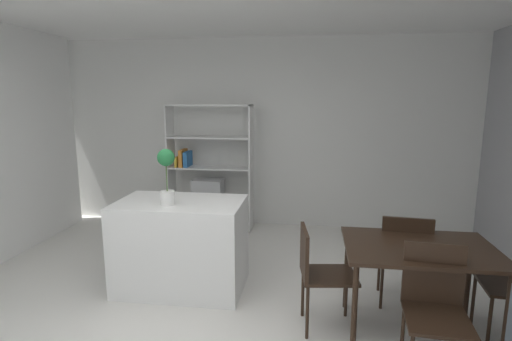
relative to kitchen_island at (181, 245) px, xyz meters
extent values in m
plane|color=silver|center=(0.35, -0.85, -0.46)|extent=(9.26, 9.26, 0.00)
cube|color=silver|center=(0.35, 2.23, 0.94)|extent=(6.74, 0.06, 2.81)
cube|color=white|center=(0.00, 0.00, 0.00)|extent=(1.26, 0.77, 0.92)
cylinder|color=white|center=(-0.07, -0.14, 0.53)|extent=(0.14, 0.14, 0.14)
cylinder|color=#476633|center=(-0.07, -0.14, 0.73)|extent=(0.01, 0.01, 0.26)
sphere|color=#24753D|center=(-0.07, -0.14, 0.92)|extent=(0.17, 0.17, 0.17)
cube|color=white|center=(-0.78, 1.91, 0.46)|extent=(0.02, 0.35, 1.84)
cube|color=white|center=(0.43, 1.91, 0.46)|extent=(0.02, 0.35, 1.84)
cube|color=white|center=(-0.18, 1.91, 1.37)|extent=(1.24, 0.35, 0.02)
cube|color=white|center=(-0.18, 1.91, -0.45)|extent=(1.24, 0.35, 0.02)
cube|color=white|center=(-0.18, 1.91, 0.01)|extent=(1.19, 0.35, 0.02)
cube|color=white|center=(-0.18, 1.91, 0.46)|extent=(1.19, 0.35, 0.02)
cube|color=white|center=(-0.18, 1.91, 0.91)|extent=(1.19, 0.35, 0.02)
cube|color=red|center=(-0.63, 1.91, -0.34)|extent=(0.04, 0.29, 0.19)
cube|color=silver|center=(-0.57, 1.91, -0.37)|extent=(0.05, 0.29, 0.14)
cube|color=gold|center=(-0.66, 1.91, 0.55)|extent=(0.03, 0.29, 0.15)
cube|color=orange|center=(-0.59, 1.91, 0.60)|extent=(0.05, 0.29, 0.25)
cube|color=#2D6BAD|center=(-0.52, 1.91, 0.58)|extent=(0.06, 0.29, 0.22)
cube|color=#B7BABC|center=(-0.22, 1.91, 0.15)|extent=(0.44, 0.31, 0.26)
cube|color=black|center=(2.17, -0.53, 0.29)|extent=(1.18, 0.83, 0.03)
cylinder|color=black|center=(1.64, -0.89, -0.09)|extent=(0.04, 0.04, 0.74)
cylinder|color=black|center=(2.71, -0.89, -0.09)|extent=(0.04, 0.04, 0.74)
cylinder|color=black|center=(1.64, -0.17, -0.09)|extent=(0.04, 0.04, 0.74)
cylinder|color=black|center=(2.71, -0.17, -0.09)|extent=(0.04, 0.04, 0.74)
cube|color=black|center=(2.89, -0.53, 0.02)|extent=(0.49, 0.49, 0.03)
cylinder|color=black|center=(2.71, -0.32, -0.23)|extent=(0.03, 0.03, 0.46)
cylinder|color=black|center=(2.68, -0.71, -0.23)|extent=(0.03, 0.03, 0.46)
cube|color=black|center=(1.46, -0.53, 0.01)|extent=(0.50, 0.46, 0.03)
cube|color=black|center=(1.26, -0.56, 0.22)|extent=(0.08, 0.40, 0.39)
cylinder|color=black|center=(1.68, -0.67, -0.23)|extent=(0.03, 0.03, 0.46)
cylinder|color=black|center=(1.63, -0.34, -0.23)|extent=(0.03, 0.03, 0.46)
cylinder|color=black|center=(1.29, -0.72, -0.23)|extent=(0.03, 0.03, 0.46)
cylinder|color=black|center=(1.25, -0.39, -0.23)|extent=(0.03, 0.03, 0.46)
cube|color=black|center=(2.17, -1.07, -0.01)|extent=(0.46, 0.49, 0.03)
cube|color=black|center=(2.19, -0.85, 0.23)|extent=(0.43, 0.07, 0.46)
cylinder|color=black|center=(2.01, -0.85, -0.24)|extent=(0.03, 0.03, 0.43)
cylinder|color=black|center=(2.37, -0.88, -0.24)|extent=(0.03, 0.03, 0.43)
cube|color=black|center=(2.17, 0.01, -0.02)|extent=(0.48, 0.46, 0.03)
cube|color=black|center=(2.16, -0.19, 0.22)|extent=(0.44, 0.07, 0.44)
cylinder|color=black|center=(2.38, 0.17, -0.24)|extent=(0.03, 0.03, 0.43)
cylinder|color=black|center=(2.00, 0.20, -0.24)|extent=(0.03, 0.03, 0.43)
cylinder|color=black|center=(2.35, -0.19, -0.24)|extent=(0.03, 0.03, 0.43)
cylinder|color=black|center=(1.97, -0.16, -0.24)|extent=(0.03, 0.03, 0.43)
camera|label=1|loc=(1.29, -3.70, 1.49)|focal=27.86mm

